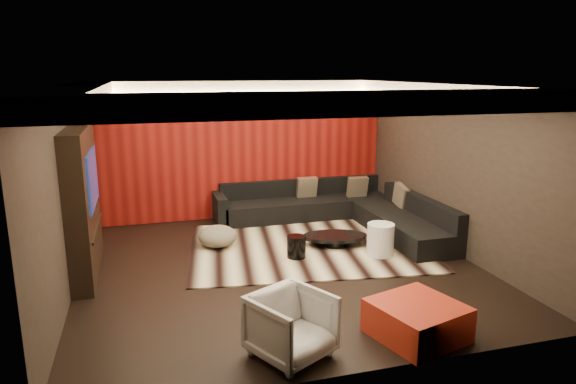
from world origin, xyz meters
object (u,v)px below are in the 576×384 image
object	(u,v)px
drum_stool	(296,247)
armchair	(291,326)
orange_ottoman	(417,320)
sectional_sofa	(340,212)
white_side_table	(380,240)
coffee_table	(335,240)

from	to	relation	value
drum_stool	armchair	xyz separation A→B (m)	(-0.91, -2.80, 0.15)
orange_ottoman	sectional_sofa	world-z (taller)	sectional_sofa
armchair	sectional_sofa	world-z (taller)	sectional_sofa
sectional_sofa	drum_stool	bearing A→B (deg)	-131.35
orange_ottoman	sectional_sofa	distance (m)	4.43
white_side_table	armchair	bearing A→B (deg)	-131.91
orange_ottoman	armchair	distance (m)	1.51
white_side_table	coffee_table	bearing A→B (deg)	130.15
white_side_table	armchair	distance (m)	3.40
sectional_sofa	coffee_table	bearing A→B (deg)	-115.38
orange_ottoman	sectional_sofa	xyz separation A→B (m)	(0.78, 4.36, 0.06)
orange_ottoman	armchair	xyz separation A→B (m)	(-1.50, 0.00, 0.15)
coffee_table	white_side_table	distance (m)	0.87
coffee_table	orange_ottoman	size ratio (longest dim) A/B	1.23
drum_stool	sectional_sofa	world-z (taller)	sectional_sofa
drum_stool	armchair	size ratio (longest dim) A/B	0.47
white_side_table	drum_stool	bearing A→B (deg)	168.99
coffee_table	armchair	size ratio (longest dim) A/B	1.44
drum_stool	armchair	distance (m)	2.94
coffee_table	armchair	bearing A→B (deg)	-118.45
white_side_table	orange_ottoman	world-z (taller)	white_side_table
white_side_table	orange_ottoman	bearing A→B (deg)	-106.89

